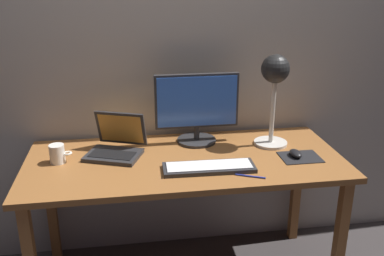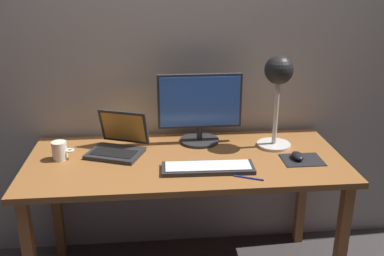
# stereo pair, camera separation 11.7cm
# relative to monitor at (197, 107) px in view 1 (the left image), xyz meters

# --- Properties ---
(back_wall) EXTENTS (4.80, 0.06, 2.60)m
(back_wall) POSITION_rel_monitor_xyz_m (-0.09, 0.19, 0.36)
(back_wall) COLOR #A8A099
(back_wall) RESTS_ON ground
(desk) EXTENTS (1.60, 0.70, 0.74)m
(desk) POSITION_rel_monitor_xyz_m (-0.09, -0.21, -0.28)
(desk) COLOR #935B2D
(desk) RESTS_ON ground
(monitor) EXTENTS (0.45, 0.22, 0.38)m
(monitor) POSITION_rel_monitor_xyz_m (0.00, 0.00, 0.00)
(monitor) COLOR #28282B
(monitor) RESTS_ON desk
(keyboard_main) EXTENTS (0.44, 0.15, 0.03)m
(keyboard_main) POSITION_rel_monitor_xyz_m (0.00, -0.36, -0.19)
(keyboard_main) COLOR #28282B
(keyboard_main) RESTS_ON desk
(laptop) EXTENTS (0.34, 0.33, 0.21)m
(laptop) POSITION_rel_monitor_xyz_m (-0.43, -0.09, -0.14)
(laptop) COLOR #28282B
(laptop) RESTS_ON desk
(desk_lamp) EXTENTS (0.18, 0.18, 0.49)m
(desk_lamp) POSITION_rel_monitor_xyz_m (0.39, -0.10, 0.16)
(desk_lamp) COLOR beige
(desk_lamp) RESTS_ON desk
(mousepad) EXTENTS (0.20, 0.16, 0.00)m
(mousepad) POSITION_rel_monitor_xyz_m (0.49, -0.29, -0.20)
(mousepad) COLOR black
(mousepad) RESTS_ON desk
(mouse) EXTENTS (0.06, 0.10, 0.03)m
(mouse) POSITION_rel_monitor_xyz_m (0.46, -0.28, -0.18)
(mouse) COLOR black
(mouse) RESTS_ON mousepad
(coffee_mug) EXTENTS (0.11, 0.07, 0.09)m
(coffee_mug) POSITION_rel_monitor_xyz_m (-0.72, -0.17, -0.16)
(coffee_mug) COLOR white
(coffee_mug) RESTS_ON desk
(pen) EXTENTS (0.13, 0.07, 0.01)m
(pen) POSITION_rel_monitor_xyz_m (0.18, -0.47, -0.20)
(pen) COLOR #2633A5
(pen) RESTS_ON desk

